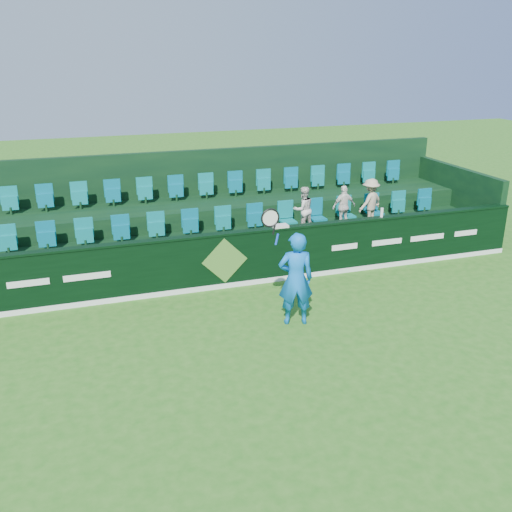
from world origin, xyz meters
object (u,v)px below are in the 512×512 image
object	(u,v)px
spectator_left	(303,209)
towel	(280,226)
tennis_player	(295,278)
spectator_right	(370,202)
spectator_middle	(344,207)
drinks_bottle	(382,213)

from	to	relation	value
spectator_left	towel	world-z (taller)	spectator_left
tennis_player	towel	world-z (taller)	tennis_player
spectator_left	spectator_right	distance (m)	1.97
spectator_middle	towel	world-z (taller)	spectator_middle
tennis_player	spectator_middle	bearing A→B (deg)	50.99
spectator_left	towel	distance (m)	1.55
spectator_middle	drinks_bottle	xyz separation A→B (m)	(0.50, -1.12, 0.09)
spectator_left	drinks_bottle	xyz separation A→B (m)	(1.67, -1.12, 0.07)
spectator_right	towel	distance (m)	3.23
spectator_middle	towel	distance (m)	2.50
tennis_player	spectator_right	size ratio (longest dim) A/B	2.02
tennis_player	spectator_left	xyz separation A→B (m)	(1.59, 3.41, 0.41)
spectator_middle	drinks_bottle	size ratio (longest dim) A/B	4.89
spectator_left	spectator_middle	bearing A→B (deg)	172.50
tennis_player	spectator_middle	world-z (taller)	tennis_player
towel	drinks_bottle	world-z (taller)	drinks_bottle
spectator_middle	tennis_player	bearing A→B (deg)	46.48
spectator_right	tennis_player	bearing A→B (deg)	20.27
tennis_player	towel	bearing A→B (deg)	77.12
tennis_player	spectator_left	distance (m)	3.79
drinks_bottle	spectator_right	bearing A→B (deg)	75.28
towel	drinks_bottle	size ratio (longest dim) A/B	1.59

